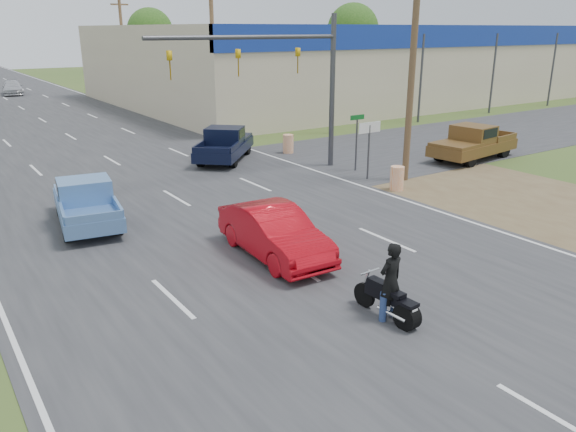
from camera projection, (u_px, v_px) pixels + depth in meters
ground at (561, 423)px, 9.49m from camera, size 200.00×200.00×0.00m
main_road at (42, 120)px, 40.82m from camera, size 15.00×180.00×0.02m
cross_road at (157, 187)px, 23.58m from camera, size 120.00×10.00×0.02m
dirt_verge at (483, 190)px, 23.20m from camera, size 8.00×18.00×0.01m
big_box_store at (372, 60)px, 56.82m from camera, size 50.00×28.10×6.60m
utility_pole_1 at (413, 55)px, 23.06m from camera, size 2.00×0.28×10.00m
utility_pole_2 at (213, 45)px, 37.16m from camera, size 2.00×0.28×10.00m
utility_pole_3 at (123, 40)px, 51.26m from camera, size 2.00×0.28×10.00m
tree_3 at (353, 30)px, 91.75m from camera, size 8.40×8.40×10.40m
tree_5 at (150, 31)px, 98.08m from camera, size 7.98×7.98×9.88m
barrel_0 at (397, 178)px, 23.00m from camera, size 0.56×0.56×1.00m
barrel_1 at (288, 144)px, 29.88m from camera, size 0.56×0.56×1.00m
lane_sign at (369, 137)px, 24.23m from camera, size 1.20×0.08×2.52m
street_name_sign at (357, 137)px, 25.82m from camera, size 0.80×0.08×2.61m
signal_mast at (285, 66)px, 24.39m from camera, size 9.12×0.40×7.00m
red_convertible at (274, 233)px, 16.18m from camera, size 1.79×4.55×1.47m
motorcycle at (390, 303)px, 12.71m from camera, size 0.60×1.94×0.99m
rider at (390, 284)px, 12.59m from camera, size 0.67×0.46×1.77m
blue_pickup at (86, 201)px, 18.98m from camera, size 2.54×4.94×1.56m
navy_pickup at (225, 143)px, 28.29m from camera, size 4.80×4.97×1.66m
brown_pickup at (472, 143)px, 28.28m from camera, size 5.47×2.66×1.74m
distant_car_silver at (13, 88)px, 56.48m from camera, size 2.41×4.79×1.33m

